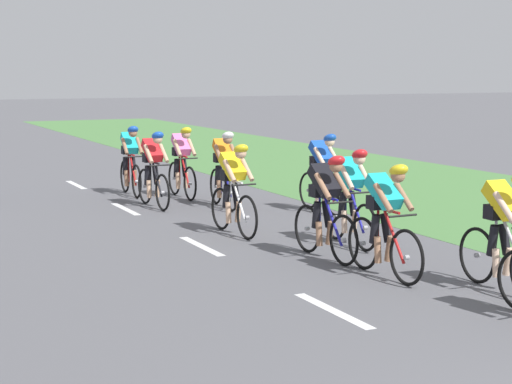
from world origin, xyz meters
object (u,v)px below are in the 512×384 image
(cyclist_third, at_px, (386,218))
(cyclist_fifth, at_px, (351,195))
(cyclist_fourth, at_px, (326,205))
(cyclist_ninth, at_px, (153,168))
(cyclist_eleventh, at_px, (182,161))
(cyclist_eighth, at_px, (224,168))
(cyclist_sixth, at_px, (234,188))
(cyclist_tenth, at_px, (130,159))
(cyclist_seventh, at_px, (322,172))
(cyclist_second, at_px, (505,229))

(cyclist_third, height_order, cyclist_fifth, same)
(cyclist_fourth, height_order, cyclist_ninth, same)
(cyclist_ninth, distance_m, cyclist_eleventh, 1.39)
(cyclist_eleventh, bearing_deg, cyclist_eighth, -80.25)
(cyclist_sixth, bearing_deg, cyclist_tenth, 91.96)
(cyclist_seventh, height_order, cyclist_eleventh, same)
(cyclist_third, distance_m, cyclist_tenth, 8.74)
(cyclist_second, relative_size, cyclist_sixth, 1.00)
(cyclist_sixth, relative_size, cyclist_eleventh, 1.00)
(cyclist_fifth, xyz_separation_m, cyclist_ninth, (-1.55, 4.88, 0.00))
(cyclist_tenth, bearing_deg, cyclist_eighth, -64.77)
(cyclist_third, distance_m, cyclist_sixth, 3.62)
(cyclist_sixth, xyz_separation_m, cyclist_ninth, (-0.27, 3.30, 0.00))
(cyclist_fourth, bearing_deg, cyclist_seventh, 60.92)
(cyclist_seventh, height_order, cyclist_tenth, same)
(cyclist_eighth, bearing_deg, cyclist_sixth, -109.94)
(cyclist_eleventh, bearing_deg, cyclist_second, -85.35)
(cyclist_second, distance_m, cyclist_tenth, 10.12)
(cyclist_second, bearing_deg, cyclist_tenth, 99.21)
(cyclist_seventh, relative_size, cyclist_ninth, 1.00)
(cyclist_fifth, relative_size, cyclist_tenth, 1.00)
(cyclist_sixth, xyz_separation_m, cyclist_tenth, (-0.18, 5.13, 0.00))
(cyclist_second, xyz_separation_m, cyclist_third, (-0.87, 1.28, 0.00))
(cyclist_third, height_order, cyclist_seventh, same)
(cyclist_third, relative_size, cyclist_seventh, 1.00)
(cyclist_fifth, distance_m, cyclist_sixth, 2.03)
(cyclist_fifth, xyz_separation_m, cyclist_eleventh, (-0.57, 5.87, 0.00))
(cyclist_sixth, bearing_deg, cyclist_eleventh, 80.72)
(cyclist_fourth, bearing_deg, cyclist_second, -68.53)
(cyclist_sixth, xyz_separation_m, cyclist_eighth, (0.98, 2.69, 0.00))
(cyclist_fifth, distance_m, cyclist_ninth, 5.12)
(cyclist_fifth, relative_size, cyclist_sixth, 1.00)
(cyclist_fifth, bearing_deg, cyclist_fourth, -140.60)
(cyclist_second, xyz_separation_m, cyclist_eighth, (-0.47, 7.55, 0.00))
(cyclist_second, relative_size, cyclist_seventh, 1.00)
(cyclist_second, relative_size, cyclist_eleventh, 1.00)
(cyclist_fourth, distance_m, cyclist_eleventh, 6.57)
(cyclist_second, relative_size, cyclist_ninth, 1.00)
(cyclist_tenth, bearing_deg, cyclist_second, -80.79)
(cyclist_third, relative_size, cyclist_sixth, 1.00)
(cyclist_fifth, height_order, cyclist_eighth, same)
(cyclist_fourth, distance_m, cyclist_tenth, 7.43)
(cyclist_second, xyz_separation_m, cyclist_eleventh, (-0.74, 9.15, 0.00))
(cyclist_sixth, distance_m, cyclist_tenth, 5.14)
(cyclist_fourth, xyz_separation_m, cyclist_seventh, (2.02, 3.62, 0.00))
(cyclist_sixth, relative_size, cyclist_tenth, 1.00)
(cyclist_second, bearing_deg, cyclist_fifth, 93.00)
(cyclist_seventh, bearing_deg, cyclist_tenth, 124.69)
(cyclist_seventh, xyz_separation_m, cyclist_eleventh, (-1.74, 2.94, 0.00))
(cyclist_eighth, bearing_deg, cyclist_fourth, -96.29)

